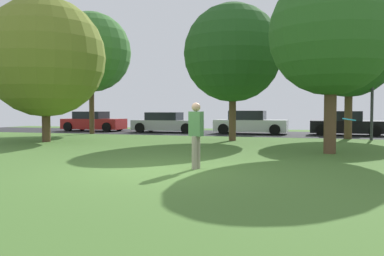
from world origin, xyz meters
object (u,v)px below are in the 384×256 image
(parked_car_red, at_px, (93,122))
(parked_car_white, at_px, (250,123))
(parked_car_black, at_px, (346,124))
(person_catcher, at_px, (196,132))
(birch_tree_lone, at_px, (45,57))
(maple_tree_near, at_px, (233,53))
(oak_tree_left, at_px, (331,34))
(parked_car_silver, at_px, (167,123))
(oak_tree_center, at_px, (349,51))
(street_lamp_post, at_px, (372,94))
(oak_tree_right, at_px, (91,52))
(frisbee_disc, at_px, (349,119))

(parked_car_red, bearing_deg, parked_car_white, -0.97)
(parked_car_red, xyz_separation_m, parked_car_black, (16.64, 0.09, 0.01))
(person_catcher, bearing_deg, parked_car_white, 105.35)
(birch_tree_lone, bearing_deg, parked_car_black, 34.34)
(parked_car_black, bearing_deg, maple_tree_near, -132.18)
(oak_tree_left, height_order, parked_car_silver, oak_tree_left)
(oak_tree_left, distance_m, parked_car_white, 11.84)
(birch_tree_lone, bearing_deg, oak_tree_left, -6.70)
(birch_tree_lone, distance_m, parked_car_white, 12.50)
(oak_tree_center, height_order, parked_car_white, oak_tree_center)
(street_lamp_post, bearing_deg, parked_car_red, 168.12)
(birch_tree_lone, distance_m, parked_car_silver, 10.01)
(oak_tree_right, relative_size, oak_tree_center, 1.10)
(birch_tree_lone, height_order, street_lamp_post, birch_tree_lone)
(parked_car_red, relative_size, parked_car_silver, 0.95)
(oak_tree_right, bearing_deg, oak_tree_left, -29.17)
(parked_car_red, bearing_deg, birch_tree_lone, -71.65)
(oak_tree_left, xyz_separation_m, oak_tree_center, (1.08, 7.70, 0.42))
(parked_car_black, bearing_deg, parked_car_white, -177.17)
(parked_car_silver, bearing_deg, parked_car_white, -1.17)
(maple_tree_near, height_order, oak_tree_right, oak_tree_right)
(birch_tree_lone, distance_m, street_lamp_post, 15.62)
(parked_car_red, bearing_deg, frisbee_disc, -45.75)
(frisbee_disc, relative_size, parked_car_white, 0.07)
(maple_tree_near, relative_size, parked_car_silver, 1.45)
(birch_tree_lone, relative_size, oak_tree_center, 0.98)
(oak_tree_center, height_order, parked_car_silver, oak_tree_center)
(birch_tree_lone, xyz_separation_m, maple_tree_near, (8.11, 3.24, 0.30))
(parked_car_white, bearing_deg, street_lamp_post, -28.42)
(frisbee_disc, distance_m, parked_car_red, 22.53)
(frisbee_disc, xyz_separation_m, parked_car_white, (-4.62, 15.94, -0.62))
(maple_tree_near, bearing_deg, frisbee_disc, -65.90)
(parked_car_black, height_order, street_lamp_post, street_lamp_post)
(oak_tree_right, relative_size, parked_car_silver, 1.66)
(frisbee_disc, bearing_deg, parked_car_white, 106.16)
(parked_car_black, bearing_deg, oak_tree_left, -96.18)
(oak_tree_center, bearing_deg, oak_tree_right, 179.99)
(birch_tree_lone, bearing_deg, maple_tree_near, 21.76)
(oak_tree_left, distance_m, parked_car_silver, 14.92)
(oak_tree_right, bearing_deg, oak_tree_center, -0.01)
(oak_tree_right, height_order, parked_car_red, oak_tree_right)
(maple_tree_near, height_order, oak_tree_left, maple_tree_near)
(person_catcher, xyz_separation_m, parked_car_black, (4.45, 15.52, -0.27))
(maple_tree_near, distance_m, parked_car_black, 8.90)
(birch_tree_lone, relative_size, parked_car_black, 1.62)
(maple_tree_near, height_order, parked_car_white, maple_tree_near)
(street_lamp_post, bearing_deg, parked_car_silver, 163.24)
(person_catcher, bearing_deg, street_lamp_post, 76.56)
(person_catcher, height_order, parked_car_red, person_catcher)
(parked_car_silver, bearing_deg, oak_tree_right, -143.31)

